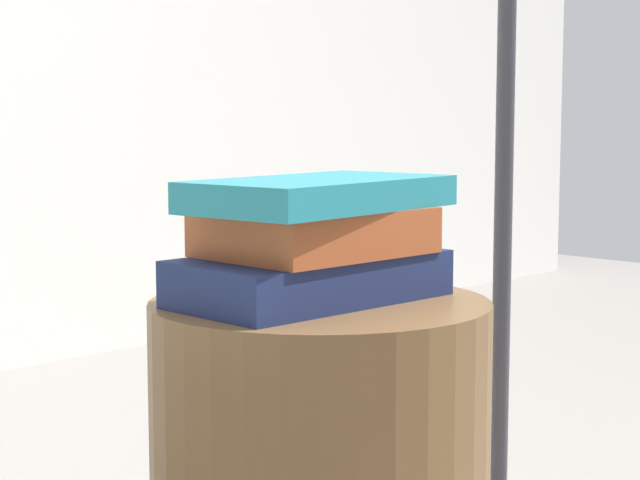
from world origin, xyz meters
TOP-DOWN VIEW (x-y plane):
  - book_navy at (-0.01, 0.01)m, footprint 0.29×0.16m
  - book_rust at (0.00, 0.01)m, footprint 0.23×0.17m
  - book_teal at (0.00, 0.00)m, footprint 0.31×0.19m

SIDE VIEW (x-z plane):
  - book_navy at x=-0.01m, z-range 0.52..0.57m
  - book_rust at x=0.00m, z-range 0.57..0.62m
  - book_teal at x=0.00m, z-range 0.62..0.65m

